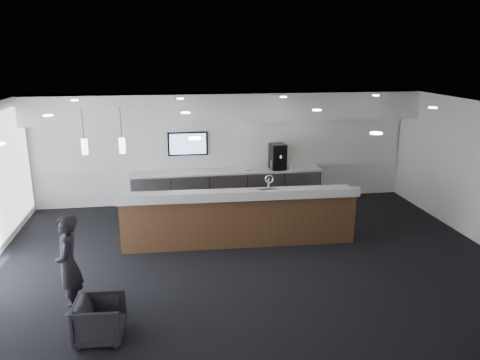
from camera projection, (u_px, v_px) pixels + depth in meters
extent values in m
plane|color=black|center=(252.00, 263.00, 9.18)|extent=(10.00, 10.00, 0.00)
cube|color=black|center=(253.00, 110.00, 8.38)|extent=(10.00, 8.00, 0.02)
cube|color=white|center=(225.00, 147.00, 12.58)|extent=(10.00, 0.02, 3.00)
cube|color=white|center=(227.00, 106.00, 11.85)|extent=(10.00, 0.90, 0.70)
cube|color=white|center=(225.00, 144.00, 12.53)|extent=(9.80, 0.06, 1.40)
cube|color=gray|center=(227.00, 188.00, 12.52)|extent=(5.00, 0.60, 0.90)
cube|color=silver|center=(227.00, 171.00, 12.40)|extent=(5.06, 0.66, 0.05)
cylinder|color=white|center=(151.00, 194.00, 11.90)|extent=(0.60, 0.02, 0.02)
cylinder|color=white|center=(190.00, 192.00, 12.06)|extent=(0.60, 0.02, 0.02)
cylinder|color=white|center=(229.00, 190.00, 12.21)|extent=(0.60, 0.02, 0.02)
cylinder|color=white|center=(266.00, 189.00, 12.36)|extent=(0.60, 0.02, 0.02)
cylinder|color=white|center=(303.00, 187.00, 12.51)|extent=(0.60, 0.02, 0.02)
cube|color=black|center=(188.00, 144.00, 12.31)|extent=(1.05, 0.07, 0.62)
cube|color=blue|center=(188.00, 144.00, 12.27)|extent=(0.95, 0.01, 0.54)
cylinder|color=beige|center=(122.00, 146.00, 8.97)|extent=(0.12, 0.12, 0.30)
cylinder|color=beige|center=(84.00, 147.00, 8.87)|extent=(0.12, 0.12, 0.30)
cube|color=#482A18|center=(239.00, 219.00, 10.04)|extent=(4.95, 0.86, 1.05)
cube|color=silver|center=(239.00, 195.00, 9.89)|extent=(5.03, 0.95, 0.06)
cube|color=silver|center=(241.00, 196.00, 9.49)|extent=(5.01, 0.30, 0.18)
cylinder|color=white|center=(269.00, 185.00, 10.01)|extent=(0.04, 0.04, 0.28)
torus|color=white|center=(269.00, 179.00, 9.92)|extent=(0.19, 0.04, 0.19)
cube|color=black|center=(278.00, 156.00, 12.48)|extent=(0.42, 0.47, 0.68)
cube|color=white|center=(279.00, 171.00, 12.34)|extent=(0.24, 0.12, 0.02)
cube|color=white|center=(248.00, 167.00, 12.35)|extent=(0.15, 0.04, 0.21)
cube|color=white|center=(274.00, 165.00, 12.45)|extent=(0.19, 0.02, 0.26)
imported|color=black|center=(100.00, 320.00, 6.69)|extent=(0.72, 0.70, 0.62)
imported|color=black|center=(68.00, 265.00, 7.28)|extent=(0.43, 0.61, 1.61)
imported|color=white|center=(294.00, 167.00, 12.58)|extent=(0.09, 0.09, 0.09)
imported|color=white|center=(289.00, 167.00, 12.56)|extent=(0.13, 0.13, 0.09)
imported|color=white|center=(284.00, 167.00, 12.54)|extent=(0.11, 0.11, 0.09)
imported|color=white|center=(278.00, 168.00, 12.52)|extent=(0.12, 0.12, 0.09)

